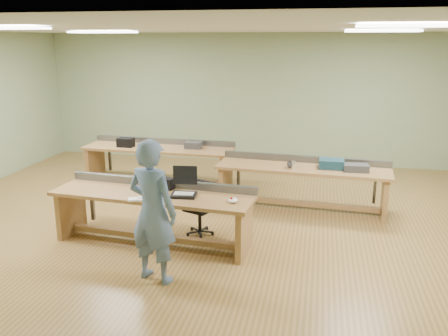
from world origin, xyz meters
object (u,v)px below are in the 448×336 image
(camera_bag, at_px, (166,183))
(laptop_base, at_px, (184,195))
(task_chair, at_px, (201,215))
(parts_bin_teal, at_px, (332,164))
(drinks_can, at_px, (293,165))
(parts_bin_grey, at_px, (356,168))
(workbench_mid, at_px, (302,177))
(person, at_px, (153,212))
(mug, at_px, (291,165))
(workbench_front, at_px, (154,205))
(workbench_back, at_px, (159,156))

(camera_bag, bearing_deg, laptop_base, -21.57)
(task_chair, distance_m, parts_bin_teal, 2.43)
(drinks_can, bearing_deg, laptop_base, -127.83)
(laptop_base, height_order, parts_bin_grey, parts_bin_grey)
(camera_bag, xyz_separation_m, parts_bin_teal, (2.35, 1.66, -0.01))
(workbench_mid, relative_size, parts_bin_teal, 7.21)
(person, xyz_separation_m, mug, (1.43, 2.78, -0.07))
(workbench_front, distance_m, workbench_mid, 2.75)
(workbench_mid, height_order, workbench_back, same)
(camera_bag, height_order, drinks_can, camera_bag)
(workbench_back, xyz_separation_m, drinks_can, (2.76, -1.13, 0.25))
(camera_bag, height_order, parts_bin_grey, camera_bag)
(camera_bag, relative_size, parts_bin_teal, 0.56)
(workbench_back, height_order, mug, workbench_back)
(workbench_back, bearing_deg, task_chair, -56.25)
(parts_bin_grey, relative_size, mug, 2.96)
(parts_bin_grey, bearing_deg, drinks_can, -176.46)
(laptop_base, xyz_separation_m, drinks_can, (1.38, 1.78, 0.04))
(parts_bin_grey, bearing_deg, workbench_front, -148.38)
(parts_bin_grey, bearing_deg, task_chair, -150.08)
(workbench_front, relative_size, camera_bag, 12.68)
(workbench_mid, distance_m, workbench_back, 3.06)
(workbench_back, height_order, parts_bin_grey, same)
(parts_bin_grey, bearing_deg, person, -131.48)
(workbench_mid, bearing_deg, workbench_back, 165.89)
(laptop_base, bearing_deg, task_chair, 72.53)
(workbench_front, distance_m, person, 1.16)
(workbench_mid, distance_m, drinks_can, 0.35)
(parts_bin_teal, bearing_deg, task_chair, -143.03)
(workbench_back, xyz_separation_m, person, (1.28, -3.89, 0.31))
(camera_bag, xyz_separation_m, parts_bin_grey, (2.74, 1.55, -0.02))
(workbench_mid, xyz_separation_m, drinks_can, (-0.15, -0.18, 0.26))
(workbench_back, distance_m, parts_bin_teal, 3.52)
(drinks_can, bearing_deg, workbench_mid, 48.76)
(workbench_back, relative_size, laptop_base, 9.01)
(drinks_can, bearing_deg, parts_bin_teal, 15.59)
(camera_bag, height_order, parts_bin_teal, camera_bag)
(workbench_mid, relative_size, mug, 21.66)
(workbench_back, distance_m, camera_bag, 2.83)
(workbench_mid, xyz_separation_m, laptop_base, (-1.53, -1.95, 0.21))
(workbench_mid, height_order, task_chair, workbench_mid)
(mug, bearing_deg, camera_bag, -138.01)
(workbench_front, xyz_separation_m, person, (0.38, -1.05, 0.32))
(task_chair, relative_size, parts_bin_grey, 1.95)
(workbench_mid, distance_m, person, 3.36)
(laptop_base, height_order, task_chair, same)
(person, relative_size, camera_bag, 7.56)
(workbench_mid, relative_size, task_chair, 3.76)
(task_chair, bearing_deg, camera_bag, -130.89)
(mug, bearing_deg, parts_bin_grey, 1.60)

